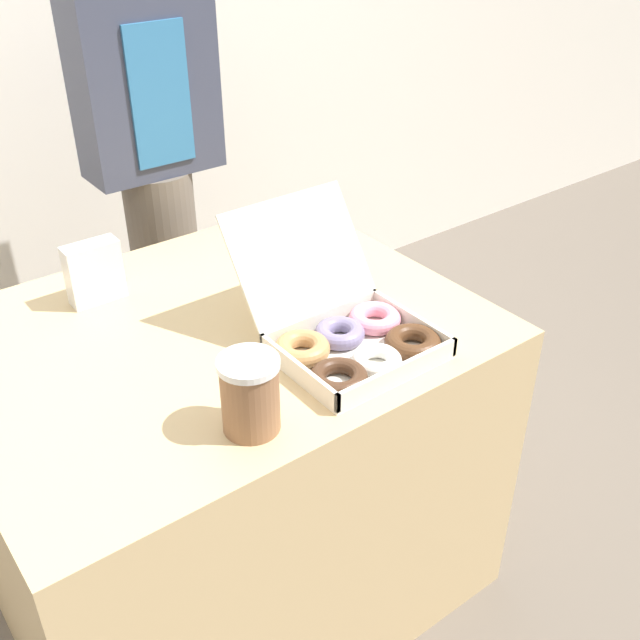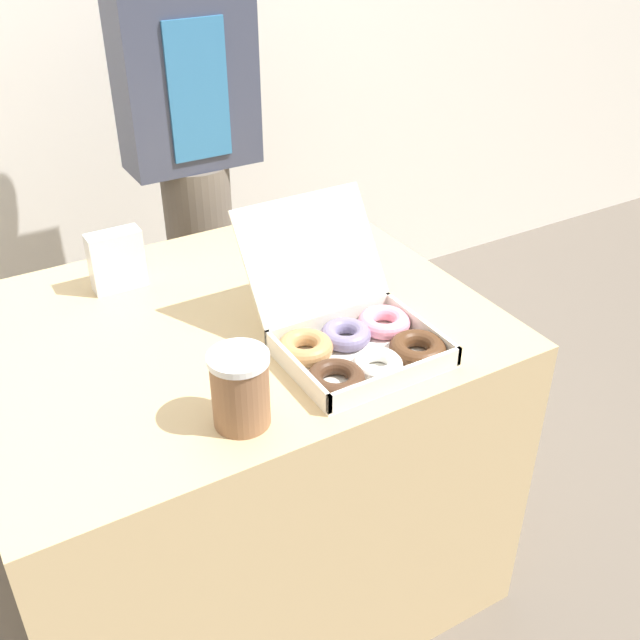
{
  "view_description": "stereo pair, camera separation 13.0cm",
  "coord_description": "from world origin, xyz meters",
  "views": [
    {
      "loc": [
        -0.59,
        -1.13,
        1.54
      ],
      "look_at": [
        0.07,
        -0.25,
        0.85
      ],
      "focal_mm": 42.0,
      "sensor_mm": 36.0,
      "label": 1
    },
    {
      "loc": [
        -0.49,
        -1.2,
        1.54
      ],
      "look_at": [
        0.07,
        -0.25,
        0.85
      ],
      "focal_mm": 42.0,
      "sensor_mm": 36.0,
      "label": 2
    }
  ],
  "objects": [
    {
      "name": "coffee_cup",
      "position": [
        -0.11,
        -0.3,
        0.81
      ],
      "size": [
        0.1,
        0.1,
        0.13
      ],
      "color": "#8C6042",
      "rests_on": "table"
    },
    {
      "name": "person_customer",
      "position": [
        0.19,
        0.63,
        0.89
      ],
      "size": [
        0.34,
        0.21,
        1.58
      ],
      "color": "#665B51",
      "rests_on": "ground_plane"
    },
    {
      "name": "ground_plane",
      "position": [
        0.0,
        0.0,
        0.0
      ],
      "size": [
        14.0,
        14.0,
        0.0
      ],
      "primitive_type": "plane",
      "color": "#665B51"
    },
    {
      "name": "napkin_holder",
      "position": [
        -0.14,
        0.24,
        0.8
      ],
      "size": [
        0.11,
        0.05,
        0.13
      ],
      "color": "silver",
      "rests_on": "table"
    },
    {
      "name": "donut_box",
      "position": [
        0.16,
        -0.22,
        0.77
      ],
      "size": [
        0.33,
        0.38,
        0.24
      ],
      "color": "white",
      "rests_on": "table"
    },
    {
      "name": "table",
      "position": [
        0.0,
        0.0,
        0.37
      ],
      "size": [
        1.02,
        0.82,
        0.74
      ],
      "color": "tan",
      "rests_on": "ground_plane"
    }
  ]
}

